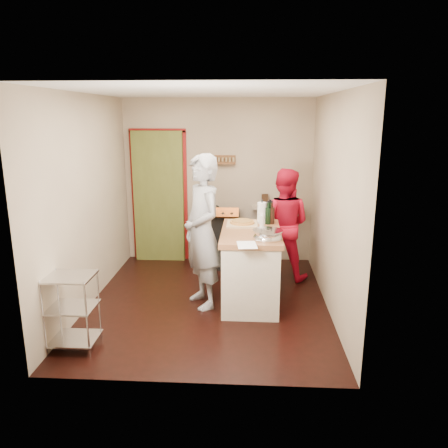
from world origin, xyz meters
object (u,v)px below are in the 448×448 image
(person_red, at_px, (283,224))
(stove, at_px, (220,238))
(person_stripe, at_px, (202,232))
(island, at_px, (251,264))
(wire_shelving, at_px, (72,308))

(person_red, bearing_deg, stove, -9.46)
(stove, xyz_separation_m, person_red, (0.95, -0.47, 0.36))
(person_red, bearing_deg, person_stripe, 60.53)
(stove, bearing_deg, island, -70.13)
(island, xyz_separation_m, person_red, (0.46, 0.89, 0.31))
(stove, distance_m, island, 1.44)
(wire_shelving, height_order, person_red, person_red)
(wire_shelving, distance_m, person_red, 3.16)
(island, height_order, person_stripe, person_stripe)
(person_stripe, bearing_deg, island, 73.71)
(wire_shelving, xyz_separation_m, person_stripe, (1.22, 1.13, 0.51))
(wire_shelving, bearing_deg, person_red, 43.43)
(wire_shelving, relative_size, person_stripe, 0.42)
(island, xyz_separation_m, person_stripe, (-0.60, -0.14, 0.46))
(person_stripe, xyz_separation_m, person_red, (1.06, 1.02, -0.14))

